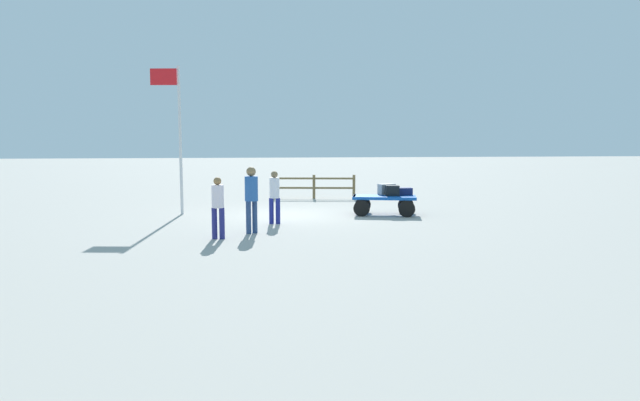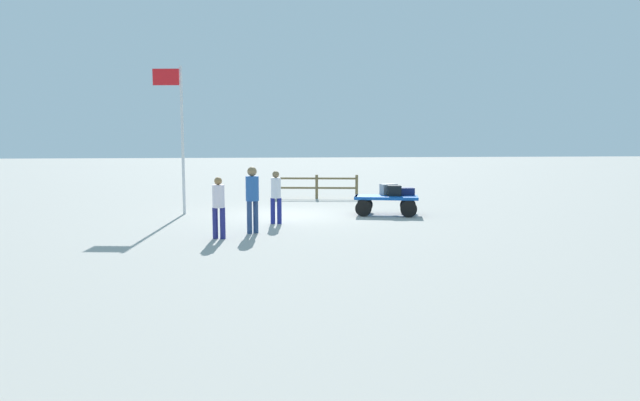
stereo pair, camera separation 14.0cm
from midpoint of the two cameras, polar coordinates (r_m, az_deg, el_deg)
ground_plane at (r=19.22m, az=-2.88°, el=-1.45°), size 120.00×120.00×0.00m
luggage_cart at (r=19.23m, az=6.88°, el=-0.07°), size 2.30×1.58×0.65m
suitcase_olive at (r=19.59m, az=8.89°, el=0.91°), size 0.58×0.38×0.25m
suitcase_tan at (r=19.26m, az=7.75°, el=1.00°), size 0.49×0.41×0.36m
suitcase_grey at (r=19.67m, az=7.18°, el=1.14°), size 0.61×0.46×0.37m
worker_lead at (r=17.10m, az=-4.26°, el=0.65°), size 0.34×0.34×1.61m
worker_trailing at (r=15.39m, az=-6.63°, el=0.68°), size 0.49×0.49×1.83m
worker_supervisor at (r=14.68m, az=-9.99°, el=-0.34°), size 0.38×0.38×1.60m
flagpole at (r=19.76m, az=-13.94°, el=7.28°), size 0.99×0.16×5.02m
wooden_fence at (r=24.34m, az=-0.17°, el=1.59°), size 3.55×0.63×1.03m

